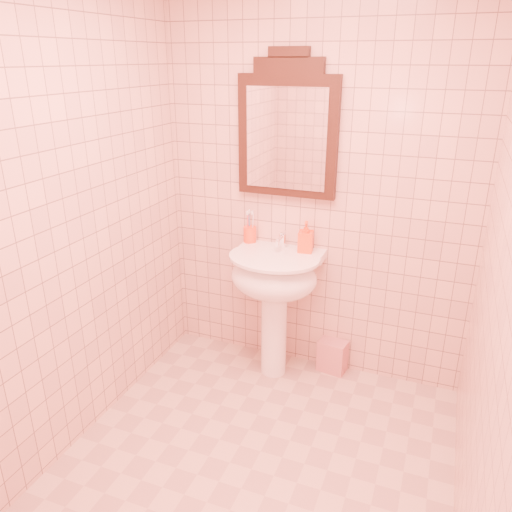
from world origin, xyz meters
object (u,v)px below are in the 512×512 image
at_px(towel, 332,356).
at_px(mirror, 287,130).
at_px(soap_dispenser, 306,237).
at_px(pedestal_sink, 274,285).
at_px(toothbrush_cup, 250,234).

bearing_deg(towel, mirror, 175.03).
relative_size(mirror, towel, 3.86).
relative_size(mirror, soap_dispenser, 4.34).
bearing_deg(pedestal_sink, towel, 24.35).
bearing_deg(towel, soap_dispenser, -172.03).
relative_size(toothbrush_cup, towel, 0.86).
distance_m(pedestal_sink, towel, 0.68).
height_order(mirror, soap_dispenser, mirror).
height_order(pedestal_sink, towel, pedestal_sink).
xyz_separation_m(pedestal_sink, toothbrush_cup, (-0.24, 0.18, 0.26)).
bearing_deg(soap_dispenser, mirror, 150.54).
distance_m(pedestal_sink, toothbrush_cup, 0.39).
relative_size(pedestal_sink, toothbrush_cup, 4.41).
bearing_deg(pedestal_sink, soap_dispenser, 41.13).
bearing_deg(toothbrush_cup, soap_dispenser, -5.83).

